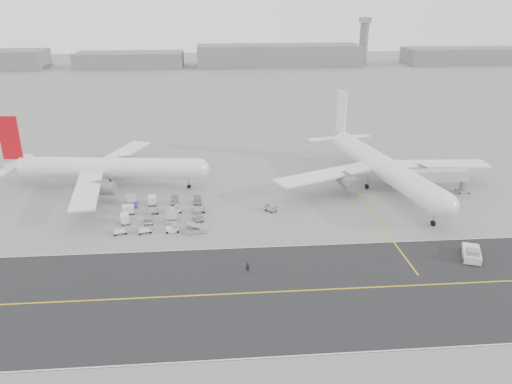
{
  "coord_description": "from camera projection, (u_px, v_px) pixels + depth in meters",
  "views": [
    {
      "loc": [
        -4.55,
        -87.78,
        45.61
      ],
      "look_at": [
        3.78,
        12.0,
        5.91
      ],
      "focal_mm": 35.0,
      "sensor_mm": 36.0,
      "label": 1
    }
  ],
  "objects": [
    {
      "name": "jet_bridge",
      "position": [
        437.0,
        177.0,
        121.28
      ],
      "size": [
        16.47,
        3.28,
        6.24
      ],
      "rotation": [
        0.0,
        0.0,
        -0.0
      ],
      "color": "gray",
      "rests_on": "ground"
    },
    {
      "name": "airliner_b",
      "position": [
        382.0,
        166.0,
        124.27
      ],
      "size": [
        56.57,
        57.7,
        20.08
      ],
      "rotation": [
        0.0,
        0.0,
        0.19
      ],
      "color": "white",
      "rests_on": "ground"
    },
    {
      "name": "pushback_tug",
      "position": [
        472.0,
        254.0,
        92.32
      ],
      "size": [
        5.1,
        8.18,
        2.35
      ],
      "rotation": [
        0.0,
        0.0,
        -0.38
      ],
      "color": "beige",
      "rests_on": "ground"
    },
    {
      "name": "taxiway",
      "position": [
        279.0,
        292.0,
        82.21
      ],
      "size": [
        220.0,
        59.0,
        0.03
      ],
      "color": "#252527",
      "rests_on": "ground"
    },
    {
      "name": "ground_crew_a",
      "position": [
        248.0,
        267.0,
        87.86
      ],
      "size": [
        0.76,
        0.6,
        1.85
      ],
      "primitive_type": "imported",
      "rotation": [
        0.0,
        0.0,
        0.26
      ],
      "color": "black",
      "rests_on": "ground"
    },
    {
      "name": "horizon_buildings",
      "position": [
        264.0,
        66.0,
        341.65
      ],
      "size": [
        520.0,
        28.0,
        28.0
      ],
      "primitive_type": null,
      "color": "slate",
      "rests_on": "ground"
    },
    {
      "name": "stray_dolly",
      "position": [
        271.0,
        211.0,
        112.79
      ],
      "size": [
        2.79,
        2.92,
        1.55
      ],
      "primitive_type": null,
      "rotation": [
        0.0,
        0.0,
        0.69
      ],
      "color": "silver",
      "rests_on": "ground"
    },
    {
      "name": "ground",
      "position": [
        242.0,
        243.0,
        98.48
      ],
      "size": [
        700.0,
        700.0,
        0.0
      ],
      "primitive_type": "plane",
      "color": "gray",
      "rests_on": "ground"
    },
    {
      "name": "control_tower",
      "position": [
        364.0,
        40.0,
        345.7
      ],
      "size": [
        7.0,
        7.0,
        31.25
      ],
      "color": "slate",
      "rests_on": "ground"
    },
    {
      "name": "gse_cluster",
      "position": [
        162.0,
        218.0,
        109.53
      ],
      "size": [
        27.15,
        26.44,
        2.16
      ],
      "primitive_type": null,
      "rotation": [
        0.0,
        0.0,
        0.16
      ],
      "color": "gray",
      "rests_on": "ground"
    },
    {
      "name": "airliner_a",
      "position": [
        104.0,
        168.0,
        124.85
      ],
      "size": [
        52.8,
        51.97,
        18.24
      ],
      "rotation": [
        0.0,
        0.0,
        1.46
      ],
      "color": "white",
      "rests_on": "ground"
    }
  ]
}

